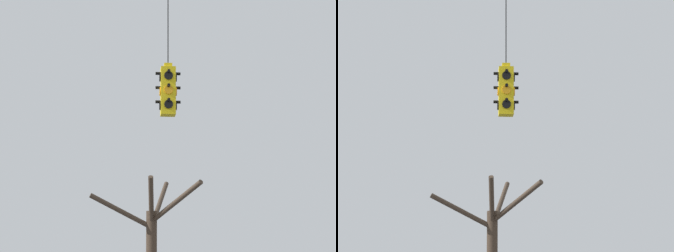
# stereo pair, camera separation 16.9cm
# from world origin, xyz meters

# --- Properties ---
(traffic_light_over_intersection) EXTENTS (0.58, 0.58, 3.67)m
(traffic_light_over_intersection) POSITION_xyz_m (2.50, 0.42, 5.30)
(traffic_light_over_intersection) COLOR yellow
(bare_tree) EXTENTS (3.77, 3.95, 4.17)m
(bare_tree) POSITION_xyz_m (2.52, 8.56, 2.15)
(bare_tree) COLOR #423326
(bare_tree) RESTS_ON ground_plane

